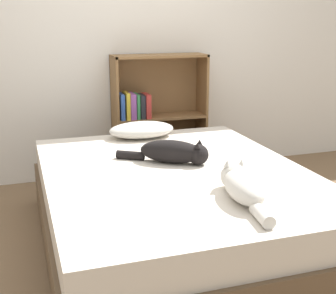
# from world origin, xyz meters

# --- Properties ---
(ground_plane) EXTENTS (8.00, 8.00, 0.00)m
(ground_plane) POSITION_xyz_m (0.00, 0.00, 0.00)
(ground_plane) COLOR brown
(wall_back) EXTENTS (8.00, 0.06, 2.50)m
(wall_back) POSITION_xyz_m (0.00, 1.43, 1.25)
(wall_back) COLOR silver
(wall_back) RESTS_ON ground_plane
(bed) EXTENTS (1.51, 1.93, 0.47)m
(bed) POSITION_xyz_m (0.00, 0.00, 0.23)
(bed) COLOR brown
(bed) RESTS_ON ground_plane
(pillow) EXTENTS (0.47, 0.29, 0.11)m
(pillow) POSITION_xyz_m (0.01, 0.79, 0.53)
(pillow) COLOR beige
(pillow) RESTS_ON bed
(cat_light) EXTENTS (0.22, 0.55, 0.16)m
(cat_light) POSITION_xyz_m (0.17, -0.51, 0.54)
(cat_light) COLOR beige
(cat_light) RESTS_ON bed
(cat_dark) EXTENTS (0.51, 0.38, 0.15)m
(cat_dark) POSITION_xyz_m (0.04, 0.14, 0.54)
(cat_dark) COLOR black
(cat_dark) RESTS_ON bed
(bookshelf) EXTENTS (0.78, 0.26, 1.02)m
(bookshelf) POSITION_xyz_m (0.26, 1.30, 0.53)
(bookshelf) COLOR brown
(bookshelf) RESTS_ON ground_plane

